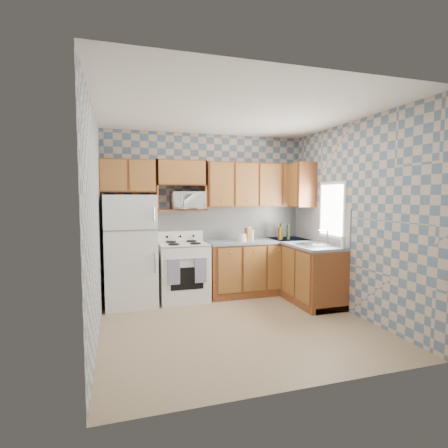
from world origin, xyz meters
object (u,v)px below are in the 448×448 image
Objects in this scene: refrigerator at (131,250)px; stove_body at (183,272)px; microwave at (188,200)px; electric_kettle at (249,235)px.

stove_body is (0.80, 0.03, -0.39)m from refrigerator.
electric_kettle is at bearing -12.55° from microwave.
microwave is (0.91, 0.16, 0.75)m from refrigerator.
stove_body is 1.16m from microwave.
microwave reaches higher than electric_kettle.
microwave reaches higher than refrigerator.
electric_kettle reaches higher than stove_body.
refrigerator is 1.93m from electric_kettle.
stove_body is 5.00× the size of electric_kettle.
stove_body is at bearing -131.16° from microwave.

